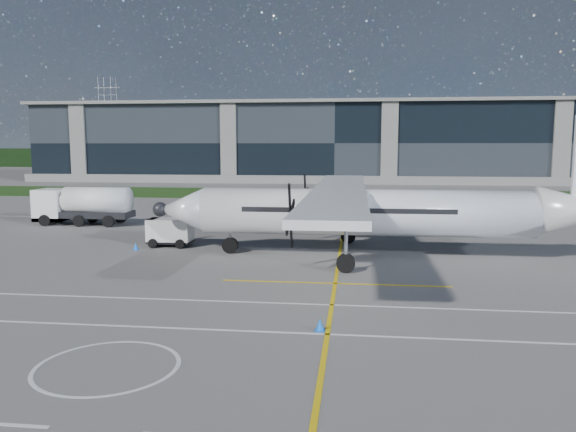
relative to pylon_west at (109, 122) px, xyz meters
name	(u,v)px	position (x,y,z in m)	size (l,w,h in m)	color
ground	(325,199)	(80.00, -110.00, -15.00)	(400.00, 400.00, 0.00)	#5F5C5A
grass_strip	(328,194)	(80.00, -102.00, -14.98)	(400.00, 18.00, 0.04)	#183C10
terminal_building	(336,143)	(80.00, -70.00, -7.50)	(120.00, 20.00, 15.00)	black
tree_line	(343,159)	(80.00, -10.00, -12.00)	(400.00, 6.00, 6.00)	black
pylon_west	(109,122)	(0.00, 0.00, 0.00)	(9.00, 4.60, 30.00)	gray
yellow_taxiway_centerline	(342,235)	(83.00, -140.00, -14.99)	(0.20, 70.00, 0.01)	yellow
white_lane_line	(250,331)	(80.00, -164.00, -14.99)	(90.00, 0.15, 0.01)	white
turboprop_aircraft	(383,185)	(85.72, -148.55, -10.33)	(30.04, 31.15, 9.35)	white
fuel_tanker_truck	(77,206)	(58.86, -136.80, -13.28)	(9.15, 2.97, 3.43)	white
baggage_tug	(170,232)	(70.85, -146.40, -14.01)	(3.29, 1.97, 1.97)	white
ground_crew_person	(186,228)	(71.23, -143.81, -14.06)	(0.77, 0.55, 1.88)	#F25907
safety_cone_fwd	(136,246)	(68.94, -148.13, -14.75)	(0.36, 0.36, 0.50)	blue
safety_cone_stbdwing	(346,220)	(83.13, -132.96, -14.75)	(0.36, 0.36, 0.50)	blue
safety_cone_nose_stbd	(182,243)	(71.73, -146.56, -14.75)	(0.36, 0.36, 0.50)	blue
safety_cone_portwing	(320,325)	(82.69, -163.60, -14.75)	(0.36, 0.36, 0.50)	blue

